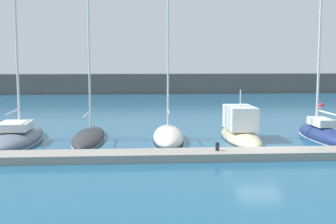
# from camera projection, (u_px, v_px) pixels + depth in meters

# --- Properties ---
(ground_plane) EXTENTS (120.00, 120.00, 0.00)m
(ground_plane) POSITION_uv_depth(u_px,v_px,m) (259.00, 152.00, 26.36)
(ground_plane) COLOR #1E567A
(dock_pier) EXTENTS (45.03, 1.88, 0.42)m
(dock_pier) POSITION_uv_depth(u_px,v_px,m) (268.00, 154.00, 24.76)
(dock_pier) COLOR gray
(dock_pier) RESTS_ON ground_plane
(breakwater_seawall) EXTENTS (108.00, 2.77, 2.95)m
(breakwater_seawall) POSITION_uv_depth(u_px,v_px,m) (181.00, 83.00, 70.35)
(breakwater_seawall) COLOR #5B5651
(breakwater_seawall) RESTS_ON ground_plane
(sailboat_slate_second) EXTENTS (2.79, 8.25, 17.56)m
(sailboat_slate_second) POSITION_uv_depth(u_px,v_px,m) (18.00, 136.00, 29.38)
(sailboat_slate_second) COLOR slate
(sailboat_slate_second) RESTS_ON ground_plane
(sailboat_charcoal_third) EXTENTS (2.12, 7.78, 14.06)m
(sailboat_charcoal_third) POSITION_uv_depth(u_px,v_px,m) (89.00, 136.00, 30.07)
(sailboat_charcoal_third) COLOR #2D2D33
(sailboat_charcoal_third) RESTS_ON ground_plane
(sailboat_ivory_fourth) EXTENTS (2.22, 6.50, 11.49)m
(sailboat_ivory_fourth) POSITION_uv_depth(u_px,v_px,m) (168.00, 136.00, 29.75)
(sailboat_ivory_fourth) COLOR silver
(sailboat_ivory_fourth) RESTS_ON ground_plane
(motorboat_sand_fifth) EXTENTS (2.17, 7.43, 3.64)m
(motorboat_sand_fifth) POSITION_uv_depth(u_px,v_px,m) (240.00, 131.00, 30.26)
(motorboat_sand_fifth) COLOR beige
(motorboat_sand_fifth) RESTS_ON ground_plane
(sailboat_navy_sixth) EXTENTS (1.83, 6.66, 15.03)m
(sailboat_navy_sixth) POSITION_uv_depth(u_px,v_px,m) (322.00, 132.00, 30.26)
(sailboat_navy_sixth) COLOR navy
(sailboat_navy_sixth) RESTS_ON ground_plane
(mooring_buoy_red) EXTENTS (0.61, 0.61, 0.61)m
(mooring_buoy_red) POSITION_uv_depth(u_px,v_px,m) (321.00, 106.00, 51.73)
(mooring_buoy_red) COLOR red
(mooring_buoy_red) RESTS_ON ground_plane
(dock_bollard) EXTENTS (0.20, 0.20, 0.44)m
(dock_bollard) POSITION_uv_depth(u_px,v_px,m) (217.00, 147.00, 24.52)
(dock_bollard) COLOR black
(dock_bollard) RESTS_ON dock_pier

